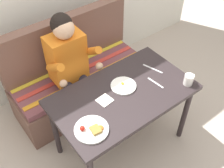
# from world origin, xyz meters

# --- Properties ---
(ground_plane) EXTENTS (8.00, 8.00, 0.00)m
(ground_plane) POSITION_xyz_m (0.00, 0.00, 0.00)
(ground_plane) COLOR #BBAC9F
(table) EXTENTS (1.20, 0.70, 0.73)m
(table) POSITION_xyz_m (0.00, 0.00, 0.65)
(table) COLOR #2A2224
(table) RESTS_ON ground
(couch) EXTENTS (1.44, 0.56, 1.00)m
(couch) POSITION_xyz_m (0.00, 0.76, 0.33)
(couch) COLOR brown
(couch) RESTS_ON ground
(person) EXTENTS (0.45, 0.61, 1.21)m
(person) POSITION_xyz_m (-0.15, 0.59, 0.74)
(person) COLOR orange
(person) RESTS_ON ground
(plate_breakfast) EXTENTS (0.26, 0.26, 0.05)m
(plate_breakfast) POSITION_xyz_m (-0.42, -0.15, 0.74)
(plate_breakfast) COLOR white
(plate_breakfast) RESTS_ON table
(plate_eggs) EXTENTS (0.22, 0.22, 0.04)m
(plate_eggs) POSITION_xyz_m (0.05, 0.06, 0.74)
(plate_eggs) COLOR white
(plate_eggs) RESTS_ON table
(coffee_mug) EXTENTS (0.12, 0.08, 0.10)m
(coffee_mug) POSITION_xyz_m (0.52, -0.25, 0.78)
(coffee_mug) COLOR white
(coffee_mug) RESTS_ON table
(napkin) EXTENTS (0.13, 0.12, 0.01)m
(napkin) POSITION_xyz_m (-0.17, 0.03, 0.73)
(napkin) COLOR silver
(napkin) RESTS_ON table
(fork) EXTENTS (0.03, 0.17, 0.00)m
(fork) POSITION_xyz_m (0.30, -0.08, 0.73)
(fork) COLOR silver
(fork) RESTS_ON table
(knife) EXTENTS (0.07, 0.20, 0.00)m
(knife) POSITION_xyz_m (0.41, 0.07, 0.73)
(knife) COLOR silver
(knife) RESTS_ON table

